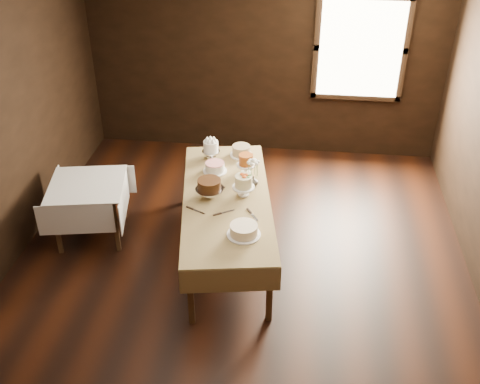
% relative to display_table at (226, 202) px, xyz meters
% --- Properties ---
extents(floor, '(5.00, 6.00, 0.01)m').
position_rel_display_table_xyz_m(floor, '(0.17, -0.42, -0.68)').
color(floor, black).
rests_on(floor, ground).
extents(ceiling, '(5.00, 6.00, 0.01)m').
position_rel_display_table_xyz_m(ceiling, '(0.17, -0.42, 2.12)').
color(ceiling, beige).
rests_on(ceiling, wall_back).
extents(wall_back, '(5.00, 0.02, 2.80)m').
position_rel_display_table_xyz_m(wall_back, '(0.17, 2.58, 0.72)').
color(wall_back, black).
rests_on(wall_back, ground).
extents(window, '(1.10, 0.05, 1.30)m').
position_rel_display_table_xyz_m(window, '(1.47, 2.52, 0.92)').
color(window, '#FFEABF').
rests_on(window, wall_back).
extents(display_table, '(1.31, 2.49, 0.73)m').
position_rel_display_table_xyz_m(display_table, '(0.00, 0.00, 0.00)').
color(display_table, '#402B18').
rests_on(display_table, ground).
extents(side_table, '(0.98, 0.98, 0.70)m').
position_rel_display_table_xyz_m(side_table, '(-1.62, 0.13, -0.06)').
color(side_table, '#402B18').
rests_on(side_table, ground).
extents(cake_meringue, '(0.25, 0.25, 0.23)m').
position_rel_display_table_xyz_m(cake_meringue, '(-0.31, 0.86, 0.16)').
color(cake_meringue, silver).
rests_on(cake_meringue, display_table).
extents(cake_speckled, '(0.31, 0.31, 0.13)m').
position_rel_display_table_xyz_m(cake_speckled, '(0.05, 0.96, 0.12)').
color(cake_speckled, white).
rests_on(cake_speckled, display_table).
extents(cake_lattice, '(0.29, 0.29, 0.11)m').
position_rel_display_table_xyz_m(cake_lattice, '(-0.21, 0.54, 0.10)').
color(cake_lattice, white).
rests_on(cake_lattice, display_table).
extents(cake_caramel, '(0.22, 0.22, 0.25)m').
position_rel_display_table_xyz_m(cake_caramel, '(0.15, 0.55, 0.16)').
color(cake_caramel, white).
rests_on(cake_caramel, display_table).
extents(cake_chocolate, '(0.30, 0.30, 0.22)m').
position_rel_display_table_xyz_m(cake_chocolate, '(-0.18, -0.01, 0.15)').
color(cake_chocolate, silver).
rests_on(cake_chocolate, display_table).
extents(cake_flowers, '(0.24, 0.24, 0.25)m').
position_rel_display_table_xyz_m(cake_flowers, '(0.18, 0.07, 0.16)').
color(cake_flowers, white).
rests_on(cake_flowers, display_table).
extents(cake_cream, '(0.38, 0.38, 0.12)m').
position_rel_display_table_xyz_m(cake_cream, '(0.26, -0.65, 0.11)').
color(cake_cream, white).
rests_on(cake_cream, display_table).
extents(cake_server_a, '(0.22, 0.15, 0.01)m').
position_rel_display_table_xyz_m(cake_server_a, '(0.05, -0.27, 0.06)').
color(cake_server_a, silver).
rests_on(cake_server_a, display_table).
extents(cake_server_b, '(0.15, 0.22, 0.01)m').
position_rel_display_table_xyz_m(cake_server_b, '(0.34, -0.34, 0.06)').
color(cake_server_b, silver).
rests_on(cake_server_b, display_table).
extents(cake_server_c, '(0.16, 0.21, 0.01)m').
position_rel_display_table_xyz_m(cake_server_c, '(-0.14, 0.31, 0.06)').
color(cake_server_c, silver).
rests_on(cake_server_c, display_table).
extents(cake_server_d, '(0.19, 0.19, 0.01)m').
position_rel_display_table_xyz_m(cake_server_d, '(0.23, 0.31, 0.06)').
color(cake_server_d, silver).
rests_on(cake_server_d, display_table).
extents(cake_server_e, '(0.22, 0.13, 0.01)m').
position_rel_display_table_xyz_m(cake_server_e, '(-0.24, -0.31, 0.06)').
color(cake_server_e, silver).
rests_on(cake_server_e, display_table).
extents(flower_vase, '(0.17, 0.17, 0.12)m').
position_rel_display_table_xyz_m(flower_vase, '(0.26, 0.27, 0.11)').
color(flower_vase, '#2D2823').
rests_on(flower_vase, display_table).
extents(flower_bouquet, '(0.14, 0.14, 0.20)m').
position_rel_display_table_xyz_m(flower_bouquet, '(0.26, 0.27, 0.30)').
color(flower_bouquet, white).
rests_on(flower_bouquet, flower_vase).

